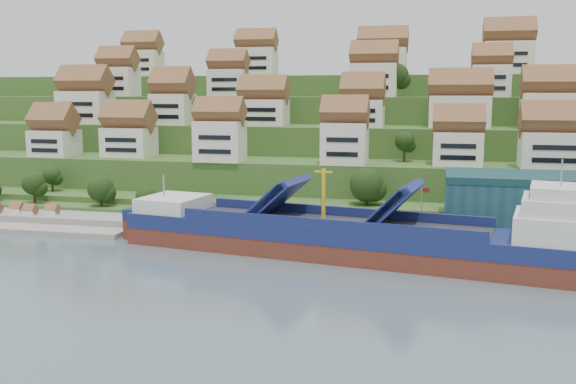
# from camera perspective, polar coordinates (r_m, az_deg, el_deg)

# --- Properties ---
(ground) EXTENTS (300.00, 300.00, 0.00)m
(ground) POSITION_cam_1_polar(r_m,az_deg,el_deg) (105.53, 1.67, -5.57)
(ground) COLOR slate
(ground) RESTS_ON ground
(quay) EXTENTS (180.00, 14.00, 2.20)m
(quay) POSITION_cam_1_polar(r_m,az_deg,el_deg) (117.94, 12.73, -3.69)
(quay) COLOR gray
(quay) RESTS_ON ground
(pebble_beach) EXTENTS (45.00, 20.00, 1.00)m
(pebble_beach) POSITION_cam_1_polar(r_m,az_deg,el_deg) (139.09, -21.41, -2.43)
(pebble_beach) COLOR gray
(pebble_beach) RESTS_ON ground
(hillside) EXTENTS (260.00, 128.00, 31.00)m
(hillside) POSITION_cam_1_polar(r_m,az_deg,el_deg) (205.34, 7.41, 4.45)
(hillside) COLOR #2D4C1E
(hillside) RESTS_ON ground
(hillside_village) EXTENTS (155.32, 64.14, 28.85)m
(hillside_village) POSITION_cam_1_polar(r_m,az_deg,el_deg) (162.06, 6.51, 8.12)
(hillside_village) COLOR silver
(hillside_village) RESTS_ON ground
(hillside_trees) EXTENTS (139.77, 61.84, 31.15)m
(hillside_trees) POSITION_cam_1_polar(r_m,az_deg,el_deg) (148.40, 2.93, 5.28)
(hillside_trees) COLOR #1E3712
(hillside_trees) RESTS_ON ground
(flagpole) EXTENTS (1.28, 0.16, 8.00)m
(flagpole) POSITION_cam_1_polar(r_m,az_deg,el_deg) (111.93, 11.85, -1.31)
(flagpole) COLOR gray
(flagpole) RESTS_ON quay
(beach_huts) EXTENTS (14.40, 3.70, 2.20)m
(beach_huts) POSITION_cam_1_polar(r_m,az_deg,el_deg) (138.94, -22.42, -1.83)
(beach_huts) COLOR white
(beach_huts) RESTS_ON pebble_beach
(cargo_ship) EXTENTS (77.00, 23.81, 16.85)m
(cargo_ship) POSITION_cam_1_polar(r_m,az_deg,el_deg) (103.07, 6.32, -4.13)
(cargo_ship) COLOR maroon
(cargo_ship) RESTS_ON ground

